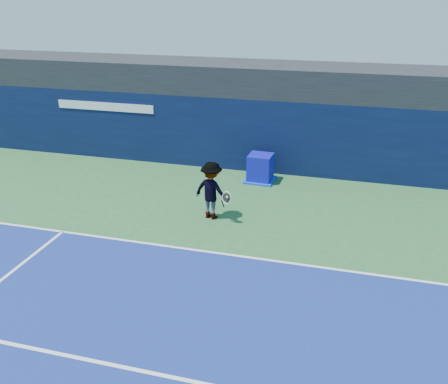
% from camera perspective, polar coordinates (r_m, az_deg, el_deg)
% --- Properties ---
extents(ground, '(80.00, 80.00, 0.00)m').
position_cam_1_polar(ground, '(12.15, -5.18, -13.66)').
color(ground, '#2A5F30').
rests_on(ground, ground).
extents(baseline, '(24.00, 0.10, 0.01)m').
position_cam_1_polar(baseline, '(14.54, -1.05, -6.95)').
color(baseline, white).
rests_on(baseline, ground).
extents(service_line, '(24.00, 0.10, 0.01)m').
position_cam_1_polar(service_line, '(10.73, -9.11, -19.60)').
color(service_line, white).
rests_on(service_line, ground).
extents(stadium_band, '(36.00, 3.00, 1.20)m').
position_cam_1_polar(stadium_band, '(21.25, 5.57, 12.74)').
color(stadium_band, black).
rests_on(stadium_band, back_wall_assembly).
extents(back_wall_assembly, '(36.00, 1.03, 3.00)m').
position_cam_1_polar(back_wall_assembly, '(20.75, 4.84, 6.58)').
color(back_wall_assembly, '#091233').
rests_on(back_wall_assembly, ground).
extents(equipment_cart, '(1.18, 1.18, 1.08)m').
position_cam_1_polar(equipment_cart, '(19.69, 4.17, 2.64)').
color(equipment_cart, '#0B0DA4').
rests_on(equipment_cart, ground).
extents(tennis_player, '(1.47, 1.03, 1.94)m').
position_cam_1_polar(tennis_player, '(16.31, -1.42, 0.19)').
color(tennis_player, white).
rests_on(tennis_player, ground).
extents(tennis_ball, '(0.08, 0.08, 0.08)m').
position_cam_1_polar(tennis_ball, '(15.83, 0.35, -0.58)').
color(tennis_ball, '#CAED1A').
rests_on(tennis_ball, ground).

